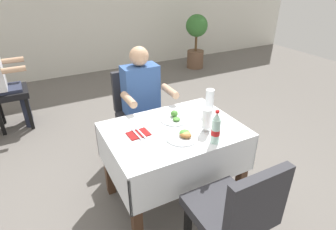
{
  "coord_description": "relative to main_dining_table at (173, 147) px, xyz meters",
  "views": [
    {
      "loc": [
        -0.89,
        -1.76,
        1.91
      ],
      "look_at": [
        0.07,
        0.04,
        0.83
      ],
      "focal_mm": 29.63,
      "sensor_mm": 36.0,
      "label": 1
    }
  ],
  "objects": [
    {
      "name": "background_patron",
      "position": [
        -1.27,
        2.17,
        0.14
      ],
      "size": [
        0.46,
        0.5,
        1.26
      ],
      "color": "#282D42",
      "rests_on": "ground"
    },
    {
      "name": "cola_bottle_primary",
      "position": [
        0.18,
        -0.32,
        0.3
      ],
      "size": [
        0.07,
        0.07,
        0.27
      ],
      "color": "silver",
      "rests_on": "main_dining_table"
    },
    {
      "name": "main_dining_table",
      "position": [
        0.0,
        0.0,
        0.0
      ],
      "size": [
        1.1,
        0.8,
        0.75
      ],
      "color": "white",
      "rests_on": "ground"
    },
    {
      "name": "beer_glass_left",
      "position": [
        0.42,
        0.1,
        0.29
      ],
      "size": [
        0.08,
        0.08,
        0.23
      ],
      "color": "white",
      "rests_on": "main_dining_table"
    },
    {
      "name": "potted_plant_corner",
      "position": [
        2.29,
        3.18,
        0.08
      ],
      "size": [
        0.45,
        0.45,
        1.11
      ],
      "color": "brown",
      "rests_on": "ground"
    },
    {
      "name": "background_chair_right",
      "position": [
        -1.32,
        2.17,
        -0.02
      ],
      "size": [
        0.5,
        0.44,
        0.97
      ],
      "color": "black",
      "rests_on": "ground"
    },
    {
      "name": "beer_glass_middle",
      "position": [
        0.21,
        -0.16,
        0.28
      ],
      "size": [
        0.07,
        0.07,
        0.2
      ],
      "color": "white",
      "rests_on": "main_dining_table"
    },
    {
      "name": "ground_plane",
      "position": [
        -0.07,
        0.06,
        -0.57
      ],
      "size": [
        11.0,
        11.0,
        0.0
      ],
      "primitive_type": "plane",
      "color": "#66605B"
    },
    {
      "name": "plate_near_camera",
      "position": [
        0.0,
        -0.16,
        0.2
      ],
      "size": [
        0.25,
        0.25,
        0.05
      ],
      "color": "white",
      "rests_on": "main_dining_table"
    },
    {
      "name": "napkin_cutlery_set",
      "position": [
        -0.29,
        0.05,
        0.18
      ],
      "size": [
        0.18,
        0.19,
        0.01
      ],
      "color": "maroon",
      "rests_on": "main_dining_table"
    },
    {
      "name": "chair_near_camera_side",
      "position": [
        -0.0,
        -0.79,
        -0.02
      ],
      "size": [
        0.44,
        0.5,
        0.97
      ],
      "color": "#2D2D33",
      "rests_on": "ground"
    },
    {
      "name": "seated_diner_far",
      "position": [
        0.02,
        0.68,
        0.14
      ],
      "size": [
        0.5,
        0.46,
        1.26
      ],
      "color": "#282D42",
      "rests_on": "ground"
    },
    {
      "name": "chair_far_diner_seat",
      "position": [
        0.0,
        0.79,
        -0.02
      ],
      "size": [
        0.44,
        0.5,
        0.97
      ],
      "color": "#2D2D33",
      "rests_on": "ground"
    },
    {
      "name": "plate_far_diner",
      "position": [
        0.08,
        0.13,
        0.19
      ],
      "size": [
        0.24,
        0.24,
        0.07
      ],
      "color": "white",
      "rests_on": "main_dining_table"
    }
  ]
}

